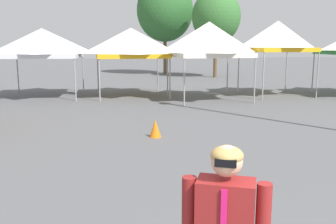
{
  "coord_description": "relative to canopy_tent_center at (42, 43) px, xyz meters",
  "views": [
    {
      "loc": [
        -1.32,
        -1.22,
        2.48
      ],
      "look_at": [
        -0.24,
        5.23,
        1.3
      ],
      "focal_mm": 39.88,
      "sensor_mm": 36.0,
      "label": 1
    }
  ],
  "objects": [
    {
      "name": "canopy_tent_far_right",
      "position": [
        4.17,
        -0.35,
        0.01
      ],
      "size": [
        3.46,
        3.46,
        3.28
      ],
      "color": "#9E9EA3",
      "rests_on": "ground"
    },
    {
      "name": "canopy_tent_center",
      "position": [
        0.0,
        0.0,
        0.0
      ],
      "size": [
        3.64,
        3.64,
        3.25
      ],
      "color": "#9E9EA3",
      "rests_on": "ground"
    },
    {
      "name": "traffic_cone_near_barrier",
      "position": [
        4.21,
        -8.86,
        -2.32
      ],
      "size": [
        0.32,
        0.32,
        0.48
      ],
      "primitive_type": "cone",
      "color": "orange",
      "rests_on": "ground"
    },
    {
      "name": "canopy_tent_behind_left",
      "position": [
        7.54,
        -2.16,
        0.15
      ],
      "size": [
        3.45,
        3.45,
        3.5
      ],
      "color": "#9E9EA3",
      "rests_on": "ground"
    },
    {
      "name": "tree_behind_tents_center",
      "position": [
        7.95,
        12.96,
        2.74
      ],
      "size": [
        4.69,
        4.69,
        7.89
      ],
      "color": "brown",
      "rests_on": "ground"
    },
    {
      "name": "canopy_tent_behind_center",
      "position": [
        11.27,
        -1.24,
        0.33
      ],
      "size": [
        3.09,
        3.09,
        3.64
      ],
      "color": "#9E9EA3",
      "rests_on": "ground"
    },
    {
      "name": "tree_behind_tents_left",
      "position": [
        11.28,
        9.27,
        2.01
      ],
      "size": [
        3.67,
        3.67,
        6.61
      ],
      "color": "brown",
      "rests_on": "ground"
    }
  ]
}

